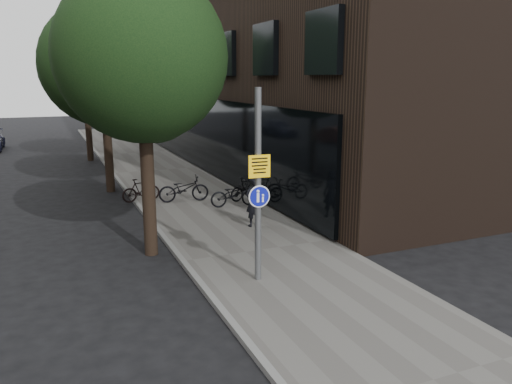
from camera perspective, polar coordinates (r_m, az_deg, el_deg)
ground at (r=11.12m, az=6.68°, el=-12.56°), size 120.00×120.00×0.00m
sidewalk at (r=19.98m, az=-7.03°, el=-0.81°), size 4.50×60.00×0.12m
curb_edge at (r=19.50m, az=-13.39°, el=-1.40°), size 0.15×60.00×0.13m
building_right_dark_brick at (r=33.81m, az=0.75°, el=20.11°), size 12.00×40.00×18.00m
street_tree_near at (r=13.56m, az=-12.69°, el=14.05°), size 4.40×4.40×7.50m
street_tree_mid at (r=21.96m, az=-16.96°, el=13.27°), size 5.00×5.00×7.80m
street_tree_far at (r=30.92m, az=-18.93°, el=12.88°), size 5.00×5.00×7.80m
signpost at (r=11.31m, az=0.23°, el=0.66°), size 0.52×0.15×4.45m
pedestrian at (r=15.85m, az=-0.24°, el=-1.09°), size 0.64×0.46×1.63m
parked_bike_facade_near at (r=18.41m, az=-2.52°, el=-0.23°), size 1.83×0.79×0.93m
parked_bike_facade_far at (r=19.33m, az=-1.10°, el=0.41°), size 1.60×0.88×0.93m
parked_bike_curb_near at (r=19.30m, az=-8.27°, el=0.37°), size 1.97×0.90×1.00m
parked_bike_curb_far at (r=19.63m, az=-13.00°, el=0.23°), size 1.54×0.64×0.90m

